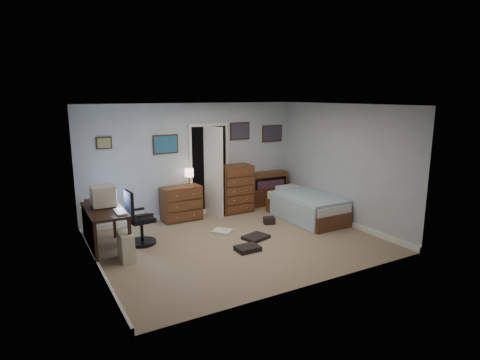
% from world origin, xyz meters
% --- Properties ---
extents(floor, '(5.00, 4.00, 0.02)m').
position_xyz_m(floor, '(0.00, 0.00, -0.01)').
color(floor, tan).
rests_on(floor, ground).
extents(computer_desk, '(0.63, 1.33, 0.76)m').
position_xyz_m(computer_desk, '(-2.29, 0.76, 0.59)').
color(computer_desk, black).
rests_on(computer_desk, floor).
extents(crt_monitor, '(0.40, 0.37, 0.37)m').
position_xyz_m(crt_monitor, '(-2.18, 0.91, 0.95)').
color(crt_monitor, beige).
rests_on(crt_monitor, computer_desk).
extents(keyboard, '(0.16, 0.41, 0.02)m').
position_xyz_m(keyboard, '(-2.02, 0.41, 0.78)').
color(keyboard, beige).
rests_on(keyboard, computer_desk).
extents(pc_tower, '(0.22, 0.43, 0.46)m').
position_xyz_m(pc_tower, '(-2.00, 0.21, 0.23)').
color(pc_tower, beige).
rests_on(pc_tower, floor).
extents(office_chair, '(0.53, 0.53, 1.02)m').
position_xyz_m(office_chair, '(-1.62, 0.79, 0.39)').
color(office_chair, black).
rests_on(office_chair, floor).
extents(media_stack, '(0.16, 0.16, 0.76)m').
position_xyz_m(media_stack, '(-2.32, 1.55, 0.38)').
color(media_stack, maroon).
rests_on(media_stack, floor).
extents(low_dresser, '(0.85, 0.44, 0.75)m').
position_xyz_m(low_dresser, '(-0.42, 1.77, 0.38)').
color(low_dresser, brown).
rests_on(low_dresser, floor).
extents(table_lamp, '(0.19, 0.19, 0.37)m').
position_xyz_m(table_lamp, '(-0.22, 1.77, 1.02)').
color(table_lamp, gold).
rests_on(table_lamp, low_dresser).
extents(doorway, '(0.96, 1.12, 2.05)m').
position_xyz_m(doorway, '(0.35, 2.27, 1.00)').
color(doorway, black).
rests_on(doorway, floor).
extents(tall_dresser, '(0.76, 0.45, 1.10)m').
position_xyz_m(tall_dresser, '(0.91, 1.75, 0.55)').
color(tall_dresser, brown).
rests_on(tall_dresser, floor).
extents(headboard_bookcase, '(0.94, 0.29, 0.84)m').
position_xyz_m(headboard_bookcase, '(1.90, 1.86, 0.44)').
color(headboard_bookcase, brown).
rests_on(headboard_bookcase, floor).
extents(bed, '(0.99, 1.83, 0.60)m').
position_xyz_m(bed, '(1.99, 0.51, 0.28)').
color(bed, brown).
rests_on(bed, floor).
extents(wall_posters, '(4.38, 0.04, 0.60)m').
position_xyz_m(wall_posters, '(0.57, 1.98, 1.75)').
color(wall_posters, '#331E11').
rests_on(wall_posters, floor).
extents(floor_clutter, '(1.50, 1.44, 0.14)m').
position_xyz_m(floor_clutter, '(0.30, 0.08, 0.04)').
color(floor_clutter, silver).
rests_on(floor_clutter, floor).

